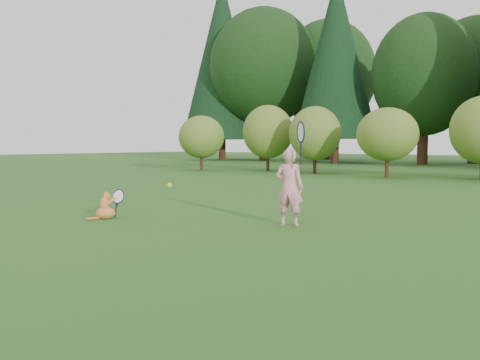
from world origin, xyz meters
The scene contains 5 objects.
ground centered at (0.00, 0.00, 0.00)m, with size 100.00×100.00×0.00m, color #225517.
shrub_row centered at (0.00, 13.00, 1.40)m, with size 28.00×3.00×2.80m, color #4F6D21, non-canonical shape.
child centered at (0.70, 1.38, 0.61)m, with size 0.66×0.44×1.74m.
cat centered at (-2.07, 0.07, 0.23)m, with size 0.44×0.70×0.60m.
tennis_ball centered at (-0.56, 0.09, 0.63)m, with size 0.08×0.08×0.08m.
Camera 1 is at (5.23, -5.27, 1.25)m, focal length 40.00 mm.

